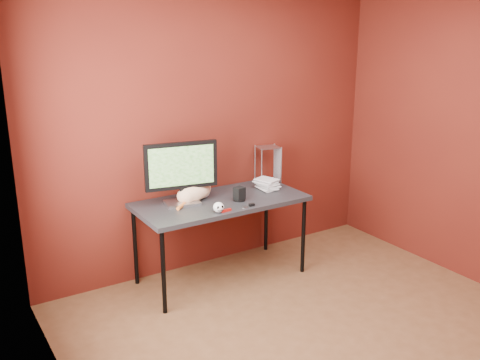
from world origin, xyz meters
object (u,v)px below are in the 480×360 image
monitor (181,170)px  book_stack (261,136)px  speaker (239,194)px  cat (195,191)px  skull_mug (219,207)px  desk (221,205)px

monitor → book_stack: size_ratio=0.61×
monitor → speaker: size_ratio=5.13×
cat → skull_mug: 0.38m
monitor → skull_mug: size_ratio=6.79×
speaker → skull_mug: bearing=-162.7°
desk → speaker: size_ratio=12.42×
monitor → book_stack: (0.79, -0.02, 0.21)m
book_stack → cat: bearing=175.8°
skull_mug → cat: bearing=101.5°
desk → skull_mug: size_ratio=16.43×
desk → skull_mug: (-0.18, -0.28, 0.10)m
book_stack → monitor: bearing=178.3°
monitor → skull_mug: 0.46m
skull_mug → book_stack: size_ratio=0.09×
cat → book_stack: (0.65, -0.05, 0.42)m
cat → desk: bearing=-42.5°
book_stack → desk: bearing=-173.3°
desk → cat: (-0.20, 0.10, 0.13)m
book_stack → speaker: bearing=-153.9°
cat → skull_mug: cat is taller
skull_mug → book_stack: bearing=36.6°
cat → speaker: size_ratio=3.97×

